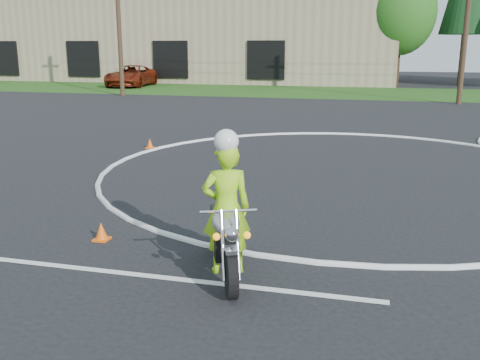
# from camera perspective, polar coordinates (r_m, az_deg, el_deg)

# --- Properties ---
(ground) EXTENTS (120.00, 120.00, 0.00)m
(ground) POSITION_cam_1_polar(r_m,az_deg,el_deg) (10.75, 10.01, -2.75)
(ground) COLOR black
(ground) RESTS_ON ground
(grass_strip) EXTENTS (120.00, 10.00, 0.02)m
(grass_strip) POSITION_cam_1_polar(r_m,az_deg,el_deg) (37.41, 13.40, 9.03)
(grass_strip) COLOR #1E4714
(grass_strip) RESTS_ON ground
(course_markings) EXTENTS (19.05, 19.05, 0.12)m
(course_markings) POSITION_cam_1_polar(r_m,az_deg,el_deg) (15.02, 19.65, 1.48)
(course_markings) COLOR silver
(course_markings) RESTS_ON ground
(primary_motorcycle) EXTENTS (0.98, 1.96, 1.09)m
(primary_motorcycle) POSITION_cam_1_polar(r_m,az_deg,el_deg) (7.32, -1.60, -6.29)
(primary_motorcycle) COLOR black
(primary_motorcycle) RESTS_ON ground
(rider_primary_grp) EXTENTS (0.79, 0.66, 2.02)m
(rider_primary_grp) POSITION_cam_1_polar(r_m,az_deg,el_deg) (7.30, -1.47, -2.64)
(rider_primary_grp) COLOR #94D716
(rider_primary_grp) RESTS_ON ground
(pickup_grp) EXTENTS (3.28, 6.11, 1.63)m
(pickup_grp) POSITION_cam_1_polar(r_m,az_deg,el_deg) (43.09, -11.55, 10.82)
(pickup_grp) COLOR #651B0B
(pickup_grp) RESTS_ON ground
(warehouse) EXTENTS (41.00, 17.00, 8.30)m
(warehouse) POSITION_cam_1_polar(r_m,az_deg,el_deg) (53.65, -6.27, 15.19)
(warehouse) COLOR tan
(warehouse) RESTS_ON ground
(utility_poles) EXTENTS (41.60, 1.12, 10.00)m
(utility_poles) POSITION_cam_1_polar(r_m,az_deg,el_deg) (31.64, 23.18, 16.87)
(utility_poles) COLOR #473321
(utility_poles) RESTS_ON ground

